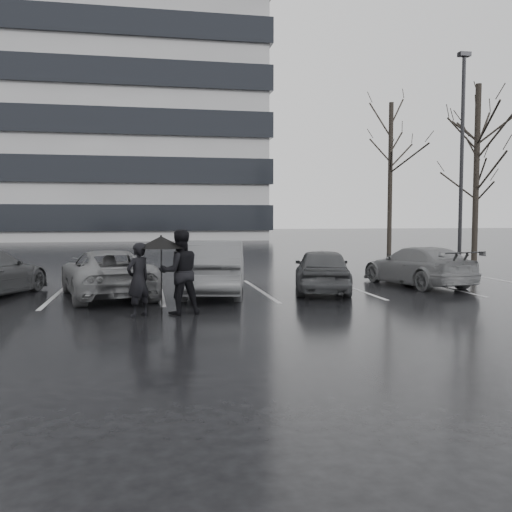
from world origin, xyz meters
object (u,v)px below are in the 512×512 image
object	(u,v)px
car_west_a	(214,267)
tree_east	(476,174)
car_main	(322,270)
car_west_b	(107,273)
pedestrian_right	(180,272)
lamp_post	(461,171)
car_east	(418,266)
pedestrian_left	(138,280)
tree_north	(390,179)
tree_ne	(476,190)

from	to	relation	value
car_west_a	tree_east	xyz separation A→B (m)	(12.78, 8.03, 3.26)
car_main	car_west_b	xyz separation A→B (m)	(-5.85, 0.23, -0.01)
car_west_b	car_main	bearing A→B (deg)	165.42
pedestrian_right	lamp_post	bearing A→B (deg)	-155.22
car_east	pedestrian_left	distance (m)	9.20
car_main	lamp_post	bearing A→B (deg)	-128.51
car_east	tree_north	xyz separation A→B (m)	(5.42, 14.27, 3.65)
car_west_b	lamp_post	distance (m)	14.93
tree_east	lamp_post	bearing A→B (deg)	-131.86
car_east	lamp_post	xyz separation A→B (m)	(4.26, 4.86, 3.33)
pedestrian_left	car_east	bearing A→B (deg)	164.83
car_east	pedestrian_right	xyz separation A→B (m)	(-7.46, -3.77, 0.32)
car_west_b	tree_ne	distance (m)	21.90
pedestrian_right	car_west_b	bearing A→B (deg)	-72.19
car_main	pedestrian_left	world-z (taller)	pedestrian_left
tree_east	tree_ne	bearing A→B (deg)	57.99
pedestrian_left	tree_ne	bearing A→B (deg)	-178.86
pedestrian_right	car_main	bearing A→B (deg)	-156.89
lamp_post	tree_north	size ratio (longest dim) A/B	1.01
car_main	lamp_post	size ratio (longest dim) A/B	0.43
car_west_b	tree_east	xyz separation A→B (m)	(15.61, 7.96, 3.38)
lamp_post	car_west_a	bearing A→B (deg)	-152.10
car_west_a	lamp_post	distance (m)	12.44
lamp_post	car_main	bearing A→B (deg)	-142.74
pedestrian_right	car_west_a	bearing A→B (deg)	-121.60
car_west_a	tree_north	world-z (taller)	tree_north
car_west_a	lamp_post	size ratio (longest dim) A/B	0.52
car_main	tree_east	size ratio (longest dim) A/B	0.46
pedestrian_right	tree_north	bearing A→B (deg)	-137.12
tree_north	tree_east	bearing A→B (deg)	-81.87
car_west_b	tree_east	bearing A→B (deg)	-165.31
car_west_a	pedestrian_left	size ratio (longest dim) A/B	2.84
car_west_b	pedestrian_right	distance (m)	3.55
car_west_b	car_east	xyz separation A→B (m)	(9.19, 0.69, -0.02)
tree_east	pedestrian_left	bearing A→B (deg)	-142.92
car_west_a	pedestrian_right	xyz separation A→B (m)	(-1.09, -3.01, 0.18)
car_main	pedestrian_right	world-z (taller)	pedestrian_right
car_main	car_west_b	distance (m)	5.86
car_east	pedestrian_right	bearing A→B (deg)	15.76
car_main	lamp_post	distance (m)	10.11
car_east	car_main	bearing A→B (deg)	4.32
pedestrian_right	tree_ne	world-z (taller)	tree_ne
tree_east	pedestrian_right	bearing A→B (deg)	-141.49
car_east	tree_ne	size ratio (longest dim) A/B	0.59
car_east	tree_north	size ratio (longest dim) A/B	0.49
pedestrian_left	pedestrian_right	bearing A→B (deg)	147.14
car_west_a	car_west_b	bearing A→B (deg)	8.74
lamp_post	tree_east	xyz separation A→B (m)	(2.16, 2.41, 0.07)
car_main	tree_ne	distance (m)	17.53
car_west_a	car_main	bearing A→B (deg)	-172.71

